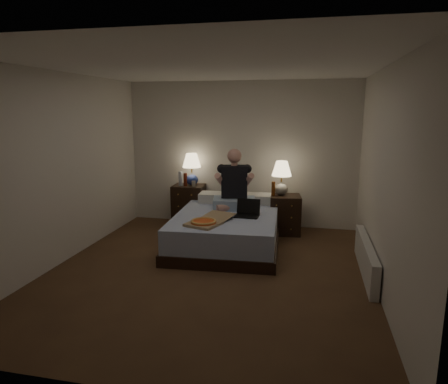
% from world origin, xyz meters
% --- Properties ---
extents(floor, '(4.00, 4.50, 0.00)m').
position_xyz_m(floor, '(0.00, 0.00, 0.00)').
color(floor, brown).
rests_on(floor, ground).
extents(ceiling, '(4.00, 4.50, 0.00)m').
position_xyz_m(ceiling, '(0.00, 0.00, 2.50)').
color(ceiling, white).
rests_on(ceiling, ground).
extents(wall_back, '(4.00, 0.00, 2.50)m').
position_xyz_m(wall_back, '(0.00, 2.25, 1.25)').
color(wall_back, beige).
rests_on(wall_back, ground).
extents(wall_front, '(4.00, 0.00, 2.50)m').
position_xyz_m(wall_front, '(0.00, -2.25, 1.25)').
color(wall_front, beige).
rests_on(wall_front, ground).
extents(wall_left, '(0.00, 4.50, 2.50)m').
position_xyz_m(wall_left, '(-2.00, 0.00, 1.25)').
color(wall_left, beige).
rests_on(wall_left, ground).
extents(wall_right, '(0.00, 4.50, 2.50)m').
position_xyz_m(wall_right, '(2.00, 0.00, 1.25)').
color(wall_right, beige).
rests_on(wall_right, ground).
extents(bed, '(1.59, 2.05, 0.49)m').
position_xyz_m(bed, '(0.01, 1.02, 0.25)').
color(bed, '#5A73B4').
rests_on(bed, floor).
extents(nightstand_left, '(0.56, 0.51, 0.71)m').
position_xyz_m(nightstand_left, '(-0.89, 2.05, 0.35)').
color(nightstand_left, black).
rests_on(nightstand_left, floor).
extents(nightstand_right, '(0.55, 0.51, 0.64)m').
position_xyz_m(nightstand_right, '(0.82, 1.83, 0.32)').
color(nightstand_right, black).
rests_on(nightstand_right, floor).
extents(lamp_left, '(0.40, 0.40, 0.56)m').
position_xyz_m(lamp_left, '(-0.83, 2.05, 0.99)').
color(lamp_left, navy).
rests_on(lamp_left, nightstand_left).
extents(lamp_right, '(0.35, 0.35, 0.56)m').
position_xyz_m(lamp_right, '(0.75, 1.85, 0.92)').
color(lamp_right, gray).
rests_on(lamp_right, nightstand_right).
extents(water_bottle, '(0.07, 0.07, 0.25)m').
position_xyz_m(water_bottle, '(-1.01, 1.97, 0.83)').
color(water_bottle, silver).
rests_on(water_bottle, nightstand_left).
extents(soda_can, '(0.07, 0.07, 0.10)m').
position_xyz_m(soda_can, '(-0.76, 1.92, 0.76)').
color(soda_can, '#9D9E99').
rests_on(soda_can, nightstand_left).
extents(beer_bottle_left, '(0.06, 0.06, 0.23)m').
position_xyz_m(beer_bottle_left, '(-0.92, 1.93, 0.82)').
color(beer_bottle_left, '#53190B').
rests_on(beer_bottle_left, nightstand_left).
extents(beer_bottle_right, '(0.06, 0.06, 0.23)m').
position_xyz_m(beer_bottle_right, '(0.63, 1.77, 0.76)').
color(beer_bottle_right, '#592B0C').
rests_on(beer_bottle_right, nightstand_right).
extents(person, '(0.75, 0.63, 0.93)m').
position_xyz_m(person, '(0.06, 1.39, 0.96)').
color(person, black).
rests_on(person, bed).
extents(laptop, '(0.35, 0.29, 0.24)m').
position_xyz_m(laptop, '(0.33, 0.93, 0.61)').
color(laptop, black).
rests_on(laptop, bed).
extents(pizza_box, '(0.62, 0.85, 0.08)m').
position_xyz_m(pizza_box, '(-0.17, 0.38, 0.53)').
color(pizza_box, '#9D825E').
rests_on(pizza_box, bed).
extents(radiator, '(0.10, 1.60, 0.40)m').
position_xyz_m(radiator, '(1.93, 0.38, 0.20)').
color(radiator, silver).
rests_on(radiator, floor).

